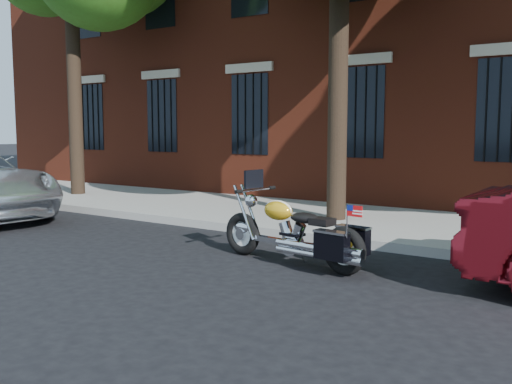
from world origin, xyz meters
The scene contains 4 objects.
ground centered at (0.00, 0.00, 0.00)m, with size 120.00×120.00×0.00m, color black.
curb centered at (0.00, 1.38, 0.07)m, with size 40.00×0.16×0.15m, color gray.
sidewalk centered at (0.00, 3.26, 0.07)m, with size 40.00×3.60×0.15m, color gray.
motorcycle centered at (1.46, -0.21, 0.42)m, with size 2.44×0.90×1.26m.
Camera 1 is at (5.26, -6.73, 1.84)m, focal length 40.00 mm.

